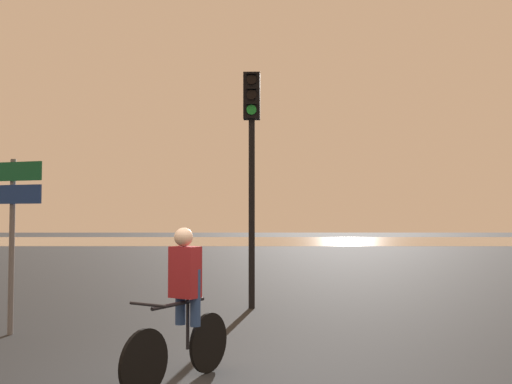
% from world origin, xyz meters
% --- Properties ---
extents(water_strip, '(80.00, 16.00, 0.01)m').
position_xyz_m(water_strip, '(0.00, 36.85, 0.00)').
color(water_strip, '#9E937F').
rests_on(water_strip, ground).
extents(traffic_light_center, '(0.33, 0.34, 4.52)m').
position_xyz_m(traffic_light_center, '(0.45, 5.37, 3.14)').
color(traffic_light_center, black).
rests_on(traffic_light_center, ground).
extents(direction_sign_post, '(1.05, 0.37, 2.60)m').
position_xyz_m(direction_sign_post, '(-3.11, 2.92, 1.79)').
color(direction_sign_post, slate).
rests_on(direction_sign_post, ground).
extents(cyclist, '(0.92, 1.49, 1.62)m').
position_xyz_m(cyclist, '(-0.24, 0.50, 0.82)').
color(cyclist, black).
rests_on(cyclist, ground).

